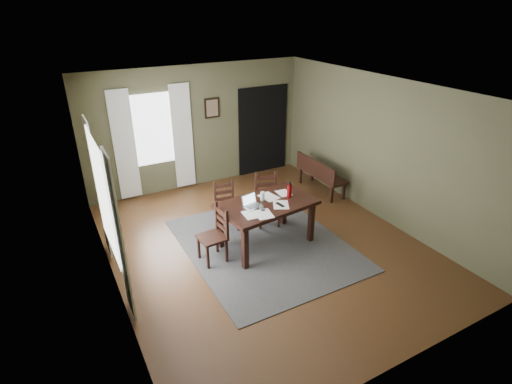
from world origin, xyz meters
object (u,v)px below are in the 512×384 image
dining_table (267,208)px  chair_end (215,235)px  chair_back_left (226,206)px  water_bottle (289,190)px  bench (319,173)px  chair_back_right (267,200)px  laptop (251,203)px

dining_table → chair_end: size_ratio=1.81×
chair_back_left → water_bottle: water_bottle is taller
chair_back_left → bench: size_ratio=0.67×
chair_end → chair_back_right: size_ratio=0.96×
chair_back_left → laptop: bearing=-76.2°
chair_back_right → bench: 1.84m
chair_back_right → laptop: laptop is taller
dining_table → water_bottle: water_bottle is taller
chair_back_right → dining_table: bearing=-103.0°
chair_back_right → water_bottle: water_bottle is taller
laptop → water_bottle: 0.73m
dining_table → laptop: (-0.29, 0.01, 0.15)m
dining_table → laptop: 0.33m
chair_back_right → laptop: bearing=-118.6°
dining_table → chair_end: 1.00m
dining_table → chair_back_left: chair_back_left is taller
dining_table → chair_end: bearing=173.5°
bench → water_bottle: bearing=128.3°
dining_table → chair_back_right: (0.39, 0.65, -0.23)m
chair_back_right → laptop: 1.01m
laptop → water_bottle: (0.73, -0.02, 0.08)m
chair_back_right → bench: chair_back_right is taller
water_bottle → bench: bearing=38.3°
chair_end → laptop: laptop is taller
chair_back_right → bench: size_ratio=0.74×
chair_end → chair_back_left: chair_end is taller
dining_table → chair_back_right: size_ratio=1.73×
chair_back_left → chair_back_right: size_ratio=0.91×
laptop → dining_table: bearing=-14.3°
dining_table → bench: bearing=24.8°
chair_end → laptop: bearing=88.0°
bench → laptop: bearing=118.4°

